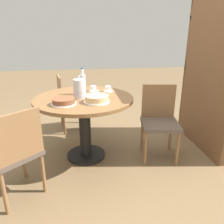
{
  "coord_description": "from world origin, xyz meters",
  "views": [
    {
      "loc": [
        2.38,
        -0.03,
        1.42
      ],
      "look_at": [
        0.0,
        0.32,
        0.56
      ],
      "focal_mm": 35.0,
      "sensor_mm": 36.0,
      "label": 1
    }
  ],
  "objects_px": {
    "chair_b": "(14,152)",
    "chair_c": "(159,119)",
    "cup_a": "(93,89)",
    "bookshelf": "(213,76)",
    "water_bottle": "(83,84)",
    "chair_a": "(70,101)",
    "cake_main": "(97,99)",
    "cake_second": "(64,102)",
    "coffee_pot": "(79,88)",
    "cup_b": "(108,89)"
  },
  "relations": [
    {
      "from": "chair_c",
      "to": "bookshelf",
      "type": "relative_size",
      "value": 0.43
    },
    {
      "from": "chair_a",
      "to": "water_bottle",
      "type": "height_order",
      "value": "water_bottle"
    },
    {
      "from": "chair_c",
      "to": "cake_main",
      "type": "height_order",
      "value": "chair_c"
    },
    {
      "from": "chair_a",
      "to": "cake_main",
      "type": "bearing_deg",
      "value": -172.0
    },
    {
      "from": "chair_c",
      "to": "cake_main",
      "type": "xyz_separation_m",
      "value": [
        0.12,
        -0.75,
        0.32
      ]
    },
    {
      "from": "chair_c",
      "to": "bookshelf",
      "type": "height_order",
      "value": "bookshelf"
    },
    {
      "from": "coffee_pot",
      "to": "cake_second",
      "type": "bearing_deg",
      "value": -36.45
    },
    {
      "from": "chair_a",
      "to": "chair_c",
      "type": "distance_m",
      "value": 1.43
    },
    {
      "from": "chair_b",
      "to": "water_bottle",
      "type": "bearing_deg",
      "value": -170.93
    },
    {
      "from": "chair_b",
      "to": "water_bottle",
      "type": "distance_m",
      "value": 1.06
    },
    {
      "from": "cake_second",
      "to": "chair_c",
      "type": "bearing_deg",
      "value": 97.72
    },
    {
      "from": "cake_main",
      "to": "cake_second",
      "type": "xyz_separation_m",
      "value": [
        0.02,
        -0.33,
        -0.01
      ]
    },
    {
      "from": "chair_a",
      "to": "chair_c",
      "type": "bearing_deg",
      "value": -140.54
    },
    {
      "from": "chair_b",
      "to": "cup_b",
      "type": "height_order",
      "value": "chair_b"
    },
    {
      "from": "bookshelf",
      "to": "cake_second",
      "type": "height_order",
      "value": "bookshelf"
    },
    {
      "from": "cake_second",
      "to": "chair_a",
      "type": "bearing_deg",
      "value": 179.92
    },
    {
      "from": "chair_b",
      "to": "cake_second",
      "type": "bearing_deg",
      "value": -178.33
    },
    {
      "from": "water_bottle",
      "to": "cake_main",
      "type": "xyz_separation_m",
      "value": [
        0.33,
        0.13,
        -0.09
      ]
    },
    {
      "from": "chair_b",
      "to": "chair_c",
      "type": "bearing_deg",
      "value": 158.6
    },
    {
      "from": "chair_c",
      "to": "chair_b",
      "type": "bearing_deg",
      "value": -150.83
    },
    {
      "from": "cake_main",
      "to": "cup_b",
      "type": "distance_m",
      "value": 0.46
    },
    {
      "from": "chair_a",
      "to": "coffee_pot",
      "type": "height_order",
      "value": "coffee_pot"
    },
    {
      "from": "coffee_pot",
      "to": "cake_second",
      "type": "distance_m",
      "value": 0.28
    },
    {
      "from": "coffee_pot",
      "to": "cake_main",
      "type": "bearing_deg",
      "value": 42.05
    },
    {
      "from": "cake_main",
      "to": "cup_a",
      "type": "relative_size",
      "value": 2.16
    },
    {
      "from": "chair_a",
      "to": "cup_b",
      "type": "bearing_deg",
      "value": -150.85
    },
    {
      "from": "water_bottle",
      "to": "cup_b",
      "type": "height_order",
      "value": "water_bottle"
    },
    {
      "from": "chair_c",
      "to": "coffee_pot",
      "type": "height_order",
      "value": "coffee_pot"
    },
    {
      "from": "chair_a",
      "to": "chair_c",
      "type": "height_order",
      "value": "same"
    },
    {
      "from": "chair_c",
      "to": "cup_b",
      "type": "height_order",
      "value": "chair_c"
    },
    {
      "from": "water_bottle",
      "to": "chair_c",
      "type": "bearing_deg",
      "value": 76.48
    },
    {
      "from": "water_bottle",
      "to": "cup_b",
      "type": "bearing_deg",
      "value": 107.71
    },
    {
      "from": "bookshelf",
      "to": "cup_a",
      "type": "distance_m",
      "value": 1.48
    },
    {
      "from": "bookshelf",
      "to": "cup_b",
      "type": "height_order",
      "value": "bookshelf"
    },
    {
      "from": "coffee_pot",
      "to": "cup_b",
      "type": "distance_m",
      "value": 0.43
    },
    {
      "from": "chair_c",
      "to": "bookshelf",
      "type": "xyz_separation_m",
      "value": [
        -0.16,
        0.71,
        0.46
      ]
    },
    {
      "from": "bookshelf",
      "to": "water_bottle",
      "type": "xyz_separation_m",
      "value": [
        -0.05,
        -1.59,
        -0.05
      ]
    },
    {
      "from": "bookshelf",
      "to": "coffee_pot",
      "type": "xyz_separation_m",
      "value": [
        0.09,
        -1.63,
        -0.07
      ]
    },
    {
      "from": "chair_a",
      "to": "coffee_pot",
      "type": "bearing_deg",
      "value": -179.02
    },
    {
      "from": "bookshelf",
      "to": "chair_c",
      "type": "bearing_deg",
      "value": 102.94
    },
    {
      "from": "cake_main",
      "to": "chair_a",
      "type": "bearing_deg",
      "value": -162.7
    },
    {
      "from": "chair_c",
      "to": "coffee_pot",
      "type": "relative_size",
      "value": 3.45
    },
    {
      "from": "cake_main",
      "to": "cake_second",
      "type": "distance_m",
      "value": 0.33
    },
    {
      "from": "chair_c",
      "to": "water_bottle",
      "type": "height_order",
      "value": "water_bottle"
    },
    {
      "from": "cup_a",
      "to": "chair_b",
      "type": "bearing_deg",
      "value": -40.28
    },
    {
      "from": "chair_b",
      "to": "cup_b",
      "type": "bearing_deg",
      "value": -178.78
    },
    {
      "from": "water_bottle",
      "to": "cake_main",
      "type": "bearing_deg",
      "value": 21.55
    },
    {
      "from": "cake_main",
      "to": "cup_b",
      "type": "bearing_deg",
      "value": 158.06
    },
    {
      "from": "cake_second",
      "to": "cup_b",
      "type": "distance_m",
      "value": 0.68
    },
    {
      "from": "chair_b",
      "to": "chair_a",
      "type": "bearing_deg",
      "value": -146.97
    }
  ]
}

